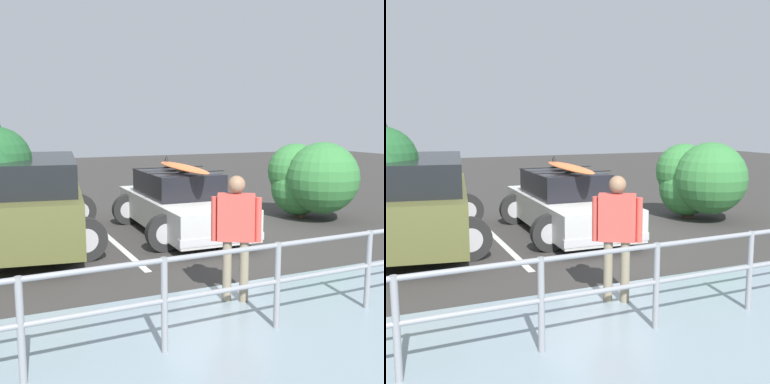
% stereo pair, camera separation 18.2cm
% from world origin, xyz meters
% --- Properties ---
extents(ground_plane, '(44.00, 44.00, 0.02)m').
position_xyz_m(ground_plane, '(0.00, 0.00, -0.01)').
color(ground_plane, '#383533').
rests_on(ground_plane, ground).
extents(parking_stripe, '(0.12, 4.57, 0.00)m').
position_xyz_m(parking_stripe, '(2.10, -0.27, 0.00)').
color(parking_stripe, silver).
rests_on(parking_stripe, ground).
extents(sedan_car, '(2.35, 4.12, 1.57)m').
position_xyz_m(sedan_car, '(0.61, -0.31, 0.62)').
color(sedan_car, silver).
rests_on(sedan_car, ground).
extents(suv_car, '(3.02, 4.80, 1.67)m').
position_xyz_m(suv_car, '(3.60, -0.50, 0.87)').
color(suv_car, brown).
rests_on(suv_car, ground).
extents(person_bystander, '(0.57, 0.40, 1.66)m').
position_xyz_m(person_bystander, '(1.46, 3.62, 1.00)').
color(person_bystander, gray).
rests_on(person_bystander, ground).
extents(railing_fence, '(8.32, 0.27, 1.00)m').
position_xyz_m(railing_fence, '(1.43, 4.54, 0.66)').
color(railing_fence, gray).
rests_on(railing_fence, ground).
extents(bush_near_left, '(1.90, 2.27, 1.86)m').
position_xyz_m(bush_near_left, '(-2.85, -0.45, 0.94)').
color(bush_near_left, '#4C3828').
rests_on(bush_near_left, ground).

